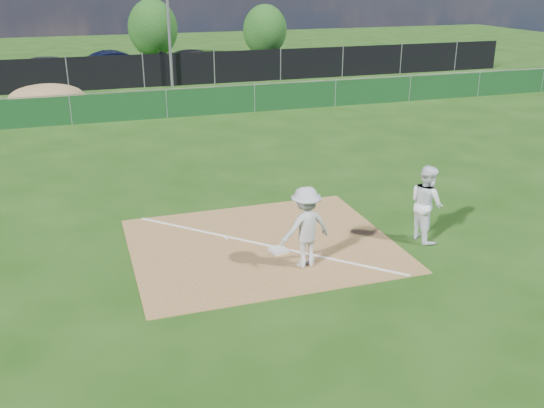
# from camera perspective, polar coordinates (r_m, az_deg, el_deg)

# --- Properties ---
(ground) EXTENTS (90.00, 90.00, 0.00)m
(ground) POSITION_cam_1_polar(r_m,az_deg,el_deg) (22.45, -7.81, 5.34)
(ground) COLOR #1A400D
(ground) RESTS_ON ground
(infield_dirt) EXTENTS (6.00, 5.00, 0.02)m
(infield_dirt) POSITION_cam_1_polar(r_m,az_deg,el_deg) (14.19, -0.93, -3.85)
(infield_dirt) COLOR olive
(infield_dirt) RESTS_ON ground
(foul_line) EXTENTS (5.01, 5.01, 0.01)m
(foul_line) POSITION_cam_1_polar(r_m,az_deg,el_deg) (14.18, -0.93, -3.79)
(foul_line) COLOR white
(foul_line) RESTS_ON infield_dirt
(green_fence) EXTENTS (44.00, 0.05, 1.20)m
(green_fence) POSITION_cam_1_polar(r_m,az_deg,el_deg) (27.11, -9.90, 9.23)
(green_fence) COLOR #0F3716
(green_fence) RESTS_ON ground
(dirt_mound) EXTENTS (3.38, 2.60, 1.17)m
(dirt_mound) POSITION_cam_1_polar(r_m,az_deg,el_deg) (30.31, -20.44, 9.42)
(dirt_mound) COLOR olive
(dirt_mound) RESTS_ON ground
(black_fence) EXTENTS (46.00, 0.04, 1.80)m
(black_fence) POSITION_cam_1_polar(r_m,az_deg,el_deg) (34.89, -12.01, 12.15)
(black_fence) COLOR black
(black_fence) RESTS_ON ground
(parking_lot) EXTENTS (46.00, 9.00, 0.01)m
(parking_lot) POSITION_cam_1_polar(r_m,az_deg,el_deg) (39.94, -12.80, 11.85)
(parking_lot) COLOR black
(parking_lot) RESTS_ON ground
(light_pole) EXTENTS (0.16, 0.16, 8.00)m
(light_pole) POSITION_cam_1_polar(r_m,az_deg,el_deg) (34.47, -9.76, 17.39)
(light_pole) COLOR slate
(light_pole) RESTS_ON ground
(first_base) EXTENTS (0.42, 0.42, 0.08)m
(first_base) POSITION_cam_1_polar(r_m,az_deg,el_deg) (13.80, 0.64, -4.36)
(first_base) COLOR silver
(first_base) RESTS_ON infield_dirt
(play_at_first) EXTENTS (2.39, 0.86, 1.79)m
(play_at_first) POSITION_cam_1_polar(r_m,az_deg,el_deg) (12.85, 3.18, -2.19)
(play_at_first) COLOR silver
(play_at_first) RESTS_ON infield_dirt
(runner) EXTENTS (0.73, 0.92, 1.84)m
(runner) POSITION_cam_1_polar(r_m,az_deg,el_deg) (14.60, 14.34, 0.07)
(runner) COLOR white
(runner) RESTS_ON ground
(car_left) EXTENTS (4.67, 2.42, 1.52)m
(car_left) POSITION_cam_1_polar(r_m,az_deg,el_deg) (38.29, -19.95, 11.92)
(car_left) COLOR #939599
(car_left) RESTS_ON parking_lot
(car_mid) EXTENTS (4.59, 2.46, 1.44)m
(car_mid) POSITION_cam_1_polar(r_m,az_deg,el_deg) (40.01, -14.30, 12.79)
(car_mid) COLOR black
(car_mid) RESTS_ON parking_lot
(car_right) EXTENTS (4.93, 2.83, 1.35)m
(car_right) POSITION_cam_1_polar(r_m,az_deg,el_deg) (40.53, -7.05, 13.29)
(car_right) COLOR black
(car_right) RESTS_ON parking_lot
(tree_mid) EXTENTS (3.59, 3.59, 4.26)m
(tree_mid) POSITION_cam_1_polar(r_m,az_deg,el_deg) (46.80, -11.16, 15.93)
(tree_mid) COLOR #382316
(tree_mid) RESTS_ON ground
(tree_right) EXTENTS (3.24, 3.24, 3.85)m
(tree_right) POSITION_cam_1_polar(r_m,az_deg,el_deg) (46.71, -0.67, 16.04)
(tree_right) COLOR #382316
(tree_right) RESTS_ON ground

